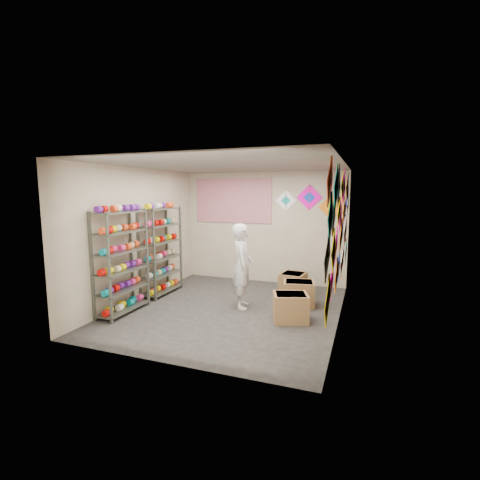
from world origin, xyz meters
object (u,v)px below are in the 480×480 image
at_px(shelf_rack_back, 161,251).
at_px(shopkeeper, 242,266).
at_px(shelf_rack_front, 121,262).
at_px(carton_b, 299,293).
at_px(carton_c, 293,284).
at_px(carton_a, 290,307).

distance_m(shelf_rack_back, shopkeeper, 1.99).
height_order(shelf_rack_front, shelf_rack_back, same).
distance_m(shelf_rack_front, shopkeeper, 2.23).
relative_size(carton_b, carton_c, 1.09).
relative_size(shelf_rack_front, shelf_rack_back, 1.00).
bearing_deg(carton_c, carton_a, -72.91).
distance_m(carton_a, carton_b, 0.87).
height_order(shopkeeper, carton_c, shopkeeper).
relative_size(shopkeeper, carton_c, 2.99).
bearing_deg(shopkeeper, shelf_rack_back, 64.78).
relative_size(shelf_rack_front, carton_b, 3.19).
distance_m(shopkeeper, carton_a, 1.24).
bearing_deg(carton_b, shelf_rack_back, 172.20).
distance_m(carton_b, carton_c, 0.73).
distance_m(shopkeeper, carton_b, 1.25).
xyz_separation_m(shelf_rack_back, carton_c, (2.72, 0.91, -0.71)).
xyz_separation_m(shelf_rack_front, carton_a, (2.99, 0.65, -0.71)).
distance_m(shelf_rack_front, shelf_rack_back, 1.30).
bearing_deg(shelf_rack_front, carton_c, 39.12).
height_order(carton_a, carton_c, carton_a).
relative_size(shelf_rack_front, carton_c, 3.48).
bearing_deg(shelf_rack_front, shelf_rack_back, 90.00).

